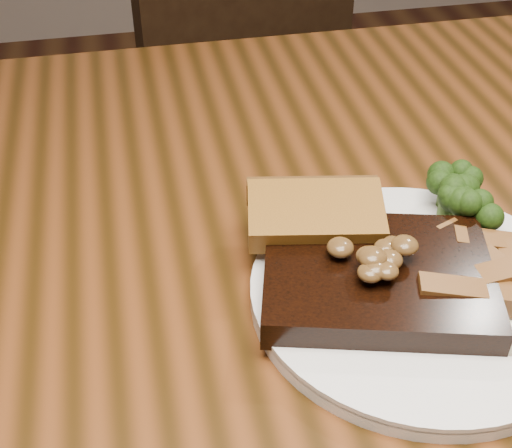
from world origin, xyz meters
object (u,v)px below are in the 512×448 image
Objects in this scene: chair_far at (222,123)px; potato_wedges at (510,270)px; dining_table at (276,335)px; steak at (377,278)px; garlic_bread at (314,234)px; plate at (417,295)px.

chair_far is 0.88m from potato_wedges.
dining_table is 0.15m from steak.
chair_far is 0.80m from garlic_bread.
garlic_bread is (-0.03, -0.73, 0.32)m from chair_far.
plate is 0.10m from garlic_bread.
plate is at bearing 71.74° from chair_far.
potato_wedges is (0.14, -0.07, -0.00)m from garlic_bread.
chair_far reaches higher than plate.
chair_far is at bearing 84.91° from dining_table.
potato_wedges reaches higher than plate.
steak is 1.64× the size of potato_wedges.
garlic_bread is at bearing 132.62° from steak.
potato_wedges is at bearing 9.22° from steak.
dining_table is 1.92× the size of chair_far.
potato_wedges is (0.17, -0.07, 0.12)m from dining_table.
garlic_bread is 0.16m from potato_wedges.
chair_far reaches higher than potato_wedges.
garlic_bread is at bearing 133.69° from plate.
potato_wedges is at bearing -17.55° from garlic_bread.
steak is at bearing 174.23° from potato_wedges.
dining_table is at bearing 144.55° from plate.
chair_far is at bearing 92.35° from plate.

